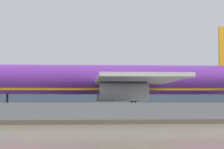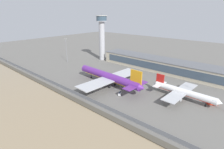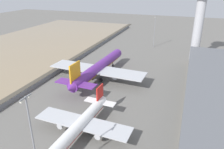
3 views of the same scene
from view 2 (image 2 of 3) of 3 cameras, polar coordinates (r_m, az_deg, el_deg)
ground_plane at (r=113.91m, az=-3.96°, el=-4.60°), size 500.00×500.00×0.00m
shoreline_seawall at (r=101.93m, az=-12.20°, el=-7.96°), size 320.00×3.00×0.50m
perimeter_fence at (r=103.91m, az=-10.25°, el=-6.70°), size 280.00×0.10×2.29m
cargo_jet_purple at (r=116.05m, az=-0.92°, el=-0.84°), size 58.01×50.14×15.87m
passenger_jet_white_red at (r=106.54m, az=22.10°, el=-5.30°), size 38.73×33.08×11.51m
baggage_tug at (r=105.08m, az=2.53°, el=-6.27°), size 3.10×3.55×1.80m
ops_van at (r=108.36m, az=29.84°, el=-7.97°), size 5.44×4.75×2.48m
control_tower at (r=178.36m, az=-3.35°, el=13.05°), size 11.13×11.13×46.10m
terminal_building at (r=151.56m, az=16.48°, el=2.92°), size 114.41×18.77×10.13m
apron_light_mast_apron_east at (r=175.96m, az=-14.69°, el=8.02°), size 3.20×0.40×23.41m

